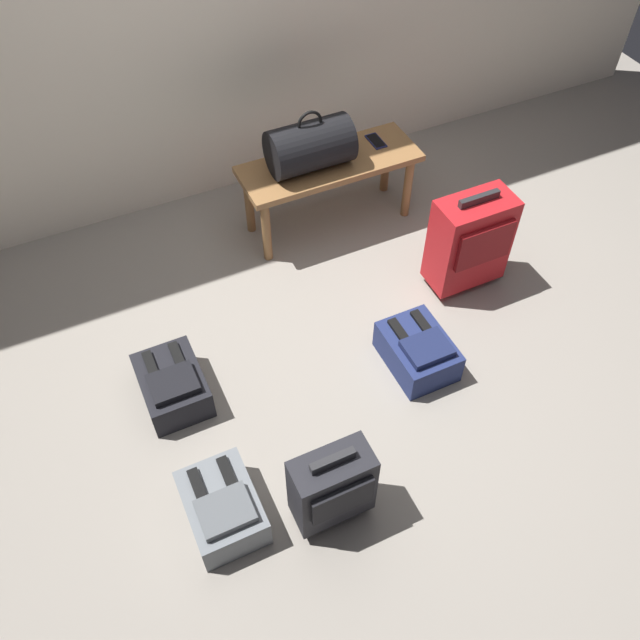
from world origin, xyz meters
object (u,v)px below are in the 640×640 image
at_px(cell_phone, 376,141).
at_px(suitcase_small_charcoal, 332,486).
at_px(suitcase_upright_red, 470,241).
at_px(backpack_navy, 418,351).
at_px(duffel_bag_black, 310,146).
at_px(backpack_dark, 173,385).
at_px(bench, 330,171).
at_px(backpack_grey, 222,507).

bearing_deg(cell_phone, suitcase_small_charcoal, -122.70).
xyz_separation_m(suitcase_upright_red, backpack_navy, (-0.50, -0.37, -0.21)).
relative_size(duffel_bag_black, suitcase_small_charcoal, 0.96).
relative_size(suitcase_small_charcoal, backpack_dark, 1.21).
bearing_deg(backpack_dark, bench, 34.21).
relative_size(backpack_navy, backpack_grey, 1.00).
bearing_deg(suitcase_upright_red, bench, 120.27).
height_order(bench, backpack_navy, bench).
height_order(backpack_navy, backpack_dark, same).
height_order(suitcase_small_charcoal, backpack_navy, suitcase_small_charcoal).
bearing_deg(bench, suitcase_small_charcoal, -115.27).
distance_m(duffel_bag_black, cell_phone, 0.45).
xyz_separation_m(bench, suitcase_upright_red, (0.44, -0.75, -0.06)).
bearing_deg(suitcase_small_charcoal, backpack_grey, 157.61).
xyz_separation_m(duffel_bag_black, backpack_dark, (-1.08, -0.81, -0.47)).
height_order(duffel_bag_black, backpack_navy, duffel_bag_black).
height_order(backpack_navy, backpack_grey, same).
relative_size(suitcase_upright_red, backpack_navy, 1.56).
xyz_separation_m(suitcase_small_charcoal, backpack_dark, (-0.42, 0.83, -0.15)).
distance_m(suitcase_upright_red, suitcase_small_charcoal, 1.51).
bearing_deg(cell_phone, backpack_grey, -134.49).
bearing_deg(suitcase_small_charcoal, backpack_dark, 116.56).
bearing_deg(cell_phone, backpack_navy, -107.72).
xyz_separation_m(duffel_bag_black, backpack_navy, (0.05, -1.12, -0.47)).
bearing_deg(backpack_navy, backpack_dark, 164.65).
xyz_separation_m(suitcase_upright_red, suitcase_small_charcoal, (-1.21, -0.89, -0.07)).
relative_size(bench, suitcase_small_charcoal, 2.17).
distance_m(duffel_bag_black, backpack_grey, 1.88).
distance_m(duffel_bag_black, suitcase_small_charcoal, 1.80).
relative_size(bench, duffel_bag_black, 2.27).
relative_size(bench, backpack_grey, 2.63).
height_order(suitcase_small_charcoal, backpack_grey, suitcase_small_charcoal).
xyz_separation_m(cell_phone, suitcase_small_charcoal, (-1.09, -1.69, -0.20)).
xyz_separation_m(duffel_bag_black, suitcase_upright_red, (0.55, -0.75, -0.26)).
height_order(cell_phone, suitcase_upright_red, suitcase_upright_red).
relative_size(suitcase_small_charcoal, backpack_grey, 1.21).
relative_size(backpack_navy, backpack_dark, 1.00).
bearing_deg(suitcase_upright_red, duffel_bag_black, 126.44).
bearing_deg(duffel_bag_black, suitcase_upright_red, -53.56).
bearing_deg(suitcase_upright_red, cell_phone, 98.94).
height_order(bench, backpack_dark, bench).
distance_m(bench, backpack_navy, 1.15).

